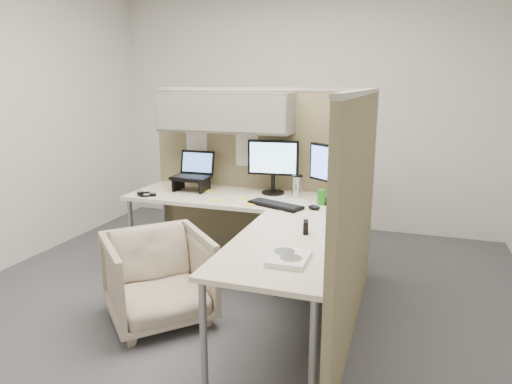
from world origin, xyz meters
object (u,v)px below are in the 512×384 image
(desk, at_px, (254,217))
(monitor_left, at_px, (273,162))
(keyboard, at_px, (275,205))
(office_chair, at_px, (158,274))

(desk, height_order, monitor_left, monitor_left)
(monitor_left, bearing_deg, keyboard, -76.02)
(office_chair, distance_m, keyboard, 1.02)
(keyboard, bearing_deg, desk, -100.16)
(desk, relative_size, office_chair, 2.84)
(office_chair, distance_m, monitor_left, 1.36)
(monitor_left, relative_size, keyboard, 1.03)
(desk, xyz_separation_m, office_chair, (-0.55, -0.49, -0.34))
(desk, height_order, keyboard, keyboard)
(keyboard, bearing_deg, monitor_left, 130.31)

